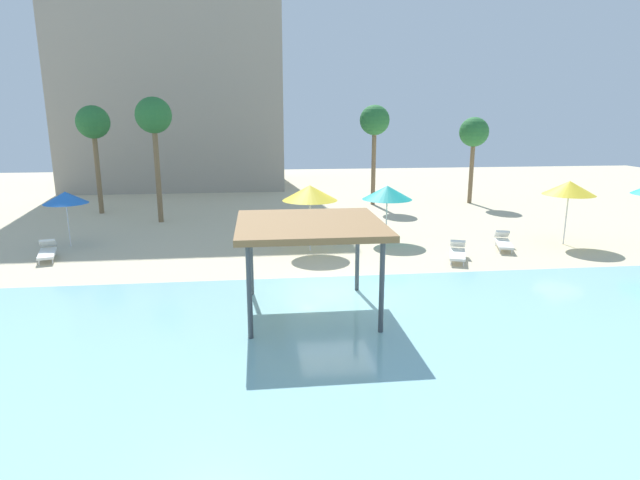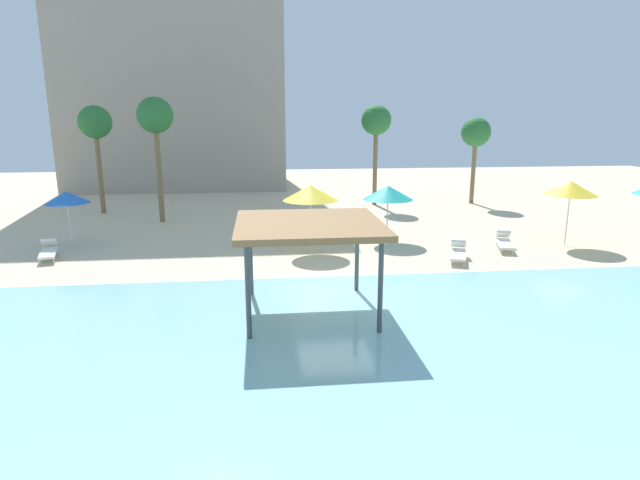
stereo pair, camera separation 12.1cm
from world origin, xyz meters
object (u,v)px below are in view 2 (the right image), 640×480
object	(u,v)px
shade_pavilion	(309,228)
lounge_chair_0	(48,251)
beach_umbrella_teal_1	(388,193)
beach_umbrella_yellow_4	(310,193)
beach_umbrella_yellow_3	(571,188)
beach_umbrella_blue_0	(67,197)
palm_tree_2	(155,119)
palm_tree_0	(376,123)
palm_tree_3	(476,134)
lounge_chair_2	(504,242)
palm_tree_1	(95,125)
lounge_chair_1	(458,252)

from	to	relation	value
shade_pavilion	lounge_chair_0	xyz separation A→B (m)	(-10.12, 7.21, -2.27)
beach_umbrella_teal_1	beach_umbrella_yellow_4	distance (m)	4.00
beach_umbrella_yellow_4	beach_umbrella_yellow_3	bearing A→B (deg)	-0.97
beach_umbrella_blue_0	beach_umbrella_yellow_4	distance (m)	10.81
palm_tree_2	palm_tree_0	bearing A→B (deg)	18.61
beach_umbrella_teal_1	palm_tree_3	bearing A→B (deg)	50.52
beach_umbrella_teal_1	palm_tree_0	size ratio (longest dim) A/B	0.41
beach_umbrella_blue_0	beach_umbrella_yellow_3	xyz separation A→B (m)	(22.25, -2.18, 0.37)
beach_umbrella_teal_1	beach_umbrella_yellow_3	xyz separation A→B (m)	(7.90, -1.63, 0.31)
lounge_chair_0	palm_tree_3	bearing A→B (deg)	100.97
lounge_chair_2	beach_umbrella_blue_0	bearing A→B (deg)	-79.96
beach_umbrella_teal_1	palm_tree_3	world-z (taller)	palm_tree_3
beach_umbrella_blue_0	palm_tree_1	distance (m)	8.87
lounge_chair_2	palm_tree_1	size ratio (longest dim) A/B	0.32
beach_umbrella_blue_0	palm_tree_2	size ratio (longest dim) A/B	0.37
lounge_chair_0	palm_tree_3	size ratio (longest dim) A/B	0.35
beach_umbrella_teal_1	palm_tree_2	distance (m)	13.08
lounge_chair_0	palm_tree_1	xyz separation A→B (m)	(-0.73, 10.36, 4.86)
beach_umbrella_yellow_3	lounge_chair_2	xyz separation A→B (m)	(-3.12, -0.47, -2.25)
lounge_chair_1	beach_umbrella_yellow_3	bearing A→B (deg)	129.71
beach_umbrella_blue_0	lounge_chair_1	world-z (taller)	beach_umbrella_blue_0
lounge_chair_1	lounge_chair_2	bearing A→B (deg)	140.26
beach_umbrella_teal_1	beach_umbrella_yellow_3	bearing A→B (deg)	-11.62
beach_umbrella_yellow_3	palm_tree_0	size ratio (longest dim) A/B	0.45
beach_umbrella_yellow_4	lounge_chair_0	xyz separation A→B (m)	(-10.84, -0.08, -2.20)
beach_umbrella_yellow_3	lounge_chair_0	world-z (taller)	beach_umbrella_yellow_3
palm_tree_0	palm_tree_2	xyz separation A→B (m)	(-12.84, -4.32, 0.29)
beach_umbrella_yellow_3	shade_pavilion	bearing A→B (deg)	-150.14
lounge_chair_2	palm_tree_2	bearing A→B (deg)	-98.05
palm_tree_0	palm_tree_1	bearing A→B (deg)	-175.90
lounge_chair_2	palm_tree_0	bearing A→B (deg)	-147.23
beach_umbrella_yellow_4	palm_tree_1	world-z (taller)	palm_tree_1
lounge_chair_0	palm_tree_0	xyz separation A→B (m)	(16.13, 11.56, 4.94)
shade_pavilion	lounge_chair_1	world-z (taller)	shade_pavilion
lounge_chair_1	beach_umbrella_yellow_4	bearing A→B (deg)	-89.69
shade_pavilion	lounge_chair_0	world-z (taller)	shade_pavilion
lounge_chair_1	palm_tree_2	world-z (taller)	palm_tree_2
beach_umbrella_teal_1	lounge_chair_2	size ratio (longest dim) A/B	1.30
beach_umbrella_yellow_4	palm_tree_3	bearing A→B (deg)	43.63
beach_umbrella_yellow_3	palm_tree_1	bearing A→B (deg)	155.70
shade_pavilion	beach_umbrella_yellow_4	distance (m)	7.32
beach_umbrella_blue_0	beach_umbrella_yellow_4	xyz separation A→B (m)	(10.62, -1.98, 0.32)
palm_tree_0	palm_tree_1	world-z (taller)	palm_tree_0
palm_tree_0	lounge_chair_1	bearing A→B (deg)	-87.75
lounge_chair_2	palm_tree_3	world-z (taller)	palm_tree_3
beach_umbrella_teal_1	lounge_chair_1	world-z (taller)	beach_umbrella_teal_1
lounge_chair_2	palm_tree_2	distance (m)	18.62
beach_umbrella_yellow_3	palm_tree_2	world-z (taller)	palm_tree_2
lounge_chair_2	palm_tree_0	world-z (taller)	palm_tree_0
lounge_chair_2	palm_tree_2	world-z (taller)	palm_tree_2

